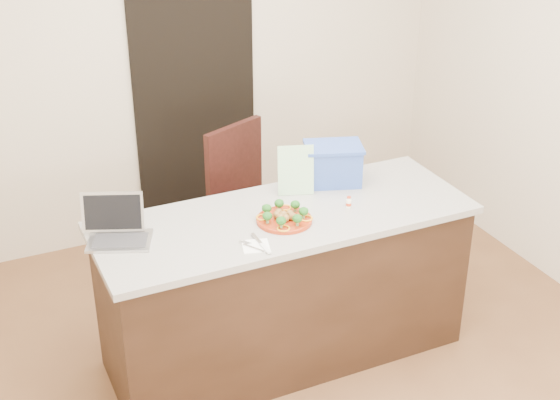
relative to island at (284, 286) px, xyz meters
name	(u,v)px	position (x,y,z in m)	size (l,w,h in m)	color
ground	(303,377)	(0.00, -0.25, -0.46)	(4.00, 4.00, 0.00)	brown
room_shell	(308,106)	(0.00, -0.25, 1.16)	(4.00, 4.00, 4.00)	white
doorway	(195,99)	(0.10, 1.73, 0.54)	(0.90, 0.02, 2.00)	black
island	(284,286)	(0.00, 0.00, 0.00)	(2.06, 0.76, 0.92)	black
plate	(284,219)	(-0.04, -0.07, 0.47)	(0.30, 0.30, 0.02)	#97280D
meatballs	(284,215)	(-0.04, -0.08, 0.50)	(0.12, 0.12, 0.04)	olive
broccoli	(284,212)	(-0.04, -0.07, 0.52)	(0.25, 0.25, 0.04)	#144712
pepper_rings	(284,218)	(-0.04, -0.07, 0.48)	(0.28, 0.28, 0.01)	orange
napkin	(256,246)	(-0.28, -0.25, 0.46)	(0.13, 0.13, 0.01)	white
fork	(251,245)	(-0.30, -0.24, 0.47)	(0.08, 0.16, 0.00)	silver
knife	(263,246)	(-0.25, -0.27, 0.47)	(0.02, 0.22, 0.01)	silver
yogurt_bottle	(349,203)	(0.35, -0.07, 0.48)	(0.03, 0.03, 0.07)	white
laptop	(116,227)	(-0.88, 0.13, 0.52)	(0.38, 0.36, 0.22)	#B0B1B5
leaflet	(296,170)	(0.16, 0.20, 0.60)	(0.20, 0.00, 0.29)	white
blue_box	(333,164)	(0.42, 0.24, 0.58)	(0.39, 0.33, 0.23)	#2D4BA3
chair	(241,198)	(0.09, 0.85, 0.15)	(0.62, 0.64, 1.07)	black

